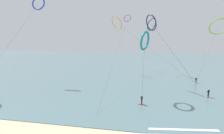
% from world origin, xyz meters
% --- Properties ---
extents(sea_water, '(400.00, 200.00, 0.08)m').
position_xyz_m(sea_water, '(0.00, 106.46, 0.04)').
color(sea_water, slate).
rests_on(sea_water, ground).
extents(surfer_crimson, '(1.40, 0.67, 1.70)m').
position_xyz_m(surfer_crimson, '(6.38, 15.86, 0.82)').
color(surfer_crimson, red).
rests_on(surfer_crimson, ground).
extents(surfer_coral, '(1.40, 0.73, 1.70)m').
position_xyz_m(surfer_coral, '(19.49, 22.38, 0.82)').
color(surfer_coral, '#EA7260').
rests_on(surfer_coral, ground).
extents(surfer_ivory, '(1.40, 0.65, 1.70)m').
position_xyz_m(surfer_ivory, '(20.71, 34.57, 0.82)').
color(surfer_ivory, silver).
rests_on(surfer_ivory, ground).
extents(kite_charcoal, '(13.66, 17.30, 19.74)m').
position_xyz_m(kite_charcoal, '(9.23, 49.43, 17.54)').
color(kite_charcoal, black).
rests_on(kite_charcoal, ground).
extents(kite_cobalt, '(4.62, 20.37, 23.73)m').
position_xyz_m(kite_cobalt, '(-22.36, 30.37, 21.76)').
color(kite_cobalt, '#2647B7').
rests_on(kite_cobalt, ground).
extents(kite_teal, '(2.44, 6.74, 13.25)m').
position_xyz_m(kite_teal, '(6.68, 20.60, 11.31)').
color(kite_teal, teal).
rests_on(kite_teal, ground).
extents(kite_navy, '(14.21, 5.88, 18.00)m').
position_xyz_m(kite_navy, '(8.23, 30.85, 15.94)').
color(kite_navy, navy).
rests_on(kite_navy, ground).
extents(kite_amber, '(26.85, 16.79, 20.68)m').
position_xyz_m(kite_amber, '(-3.23, 48.45, 18.24)').
color(kite_amber, orange).
rests_on(kite_amber, ground).
extents(kite_violet, '(3.81, 50.50, 23.12)m').
position_xyz_m(kite_violet, '(-0.47, 59.12, 21.39)').
color(kite_violet, purple).
rests_on(kite_violet, ground).
extents(kite_lime, '(11.17, 11.56, 18.36)m').
position_xyz_m(kite_lime, '(29.08, 44.39, 15.96)').
color(kite_lime, '#8CC62D').
rests_on(kite_lime, ground).
extents(wave_crest_mid, '(8.66, 1.63, 0.12)m').
position_xyz_m(wave_crest_mid, '(11.59, 8.05, 0.06)').
color(wave_crest_mid, white).
rests_on(wave_crest_mid, ground).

